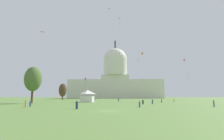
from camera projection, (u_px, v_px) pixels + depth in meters
ground_plane at (107, 111)px, 32.41m from camera, size 800.00×800.00×0.00m
capitol_building at (115, 79)px, 213.02m from camera, size 110.30×28.19×69.98m
event_tent at (88, 96)px, 79.43m from camera, size 5.73×6.34×5.34m
tree_west_far at (33, 79)px, 67.93m from camera, size 8.76×9.56×13.80m
tree_west_near at (63, 90)px, 131.16m from camera, size 6.78×7.64×11.86m
person_black_deep_crowd at (143, 102)px, 58.20m from camera, size 0.58×0.58×1.63m
person_tan_front_left at (26, 104)px, 42.63m from camera, size 0.41×0.41×1.77m
person_denim_front_right at (140, 104)px, 42.60m from camera, size 0.49×0.49×1.57m
person_denim_near_tree_east at (152, 102)px, 60.14m from camera, size 0.58×0.58×1.71m
person_purple_near_tent at (162, 101)px, 74.64m from camera, size 0.53×0.53×1.51m
person_navy_back_right at (119, 100)px, 91.74m from camera, size 0.54×0.54×1.66m
person_grey_back_left at (95, 100)px, 90.38m from camera, size 0.42×0.42×1.51m
person_navy_edge_east at (77, 105)px, 37.15m from camera, size 0.62×0.62×1.75m
person_grey_mid_left at (214, 104)px, 44.31m from camera, size 0.54×0.54×1.73m
person_orange_lawn_far_left at (174, 100)px, 81.85m from camera, size 0.35×0.35×1.51m
person_denim_mid_center at (30, 104)px, 46.41m from camera, size 0.59×0.59×1.63m
kite_cyan_high at (110, 10)px, 101.42m from camera, size 1.41×1.35×3.99m
kite_orange_mid at (142, 53)px, 118.42m from camera, size 1.27×1.26×1.07m
kite_gold_low at (82, 90)px, 180.49m from camera, size 1.24×1.10×0.31m
kite_violet_mid at (41, 33)px, 64.38m from camera, size 1.40×1.57×0.22m
kite_turquoise_high at (120, 19)px, 117.74m from camera, size 0.75×1.74×4.49m
kite_pink_mid at (184, 60)px, 95.04m from camera, size 1.14×1.14×2.76m
kite_lime_low at (188, 74)px, 82.58m from camera, size 0.90×1.34×3.24m
kite_magenta_low at (85, 79)px, 123.78m from camera, size 1.18×0.83×3.47m
kite_blue_high at (138, 59)px, 174.80m from camera, size 0.66×0.86×2.88m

